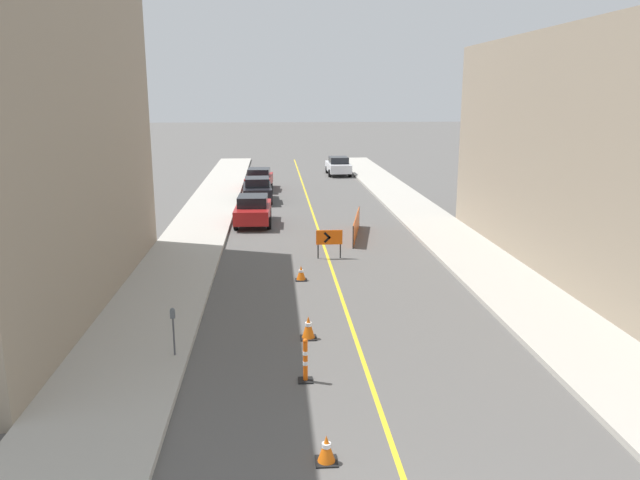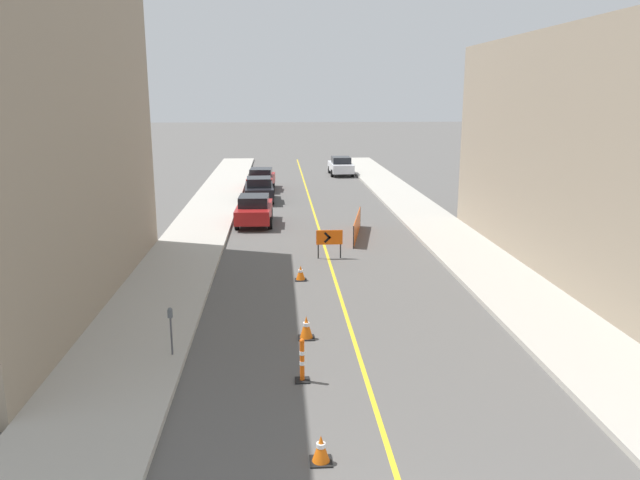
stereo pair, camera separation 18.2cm
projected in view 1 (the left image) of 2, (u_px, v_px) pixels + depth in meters
The scene contains 16 objects.
lane_stripe at pixel (312, 212), 37.15m from camera, with size 0.12×60.48×0.01m.
sidewalk_left at pixel (208, 212), 36.68m from camera, with size 3.16×60.48×0.17m.
sidewalk_right at pixel (414, 209), 37.59m from camera, with size 3.16×60.48×0.17m.
building_facade_left at pixel (1, 132), 19.51m from camera, with size 6.00×16.72×11.37m.
building_facade_right at pixel (638, 158), 22.30m from camera, with size 6.00×23.48×9.22m.
traffic_cone_nearest at pixel (326, 449), 11.85m from camera, with size 0.43×0.43×0.56m.
traffic_cone_second at pixel (308, 327), 17.86m from camera, with size 0.46×0.46×0.67m.
traffic_cone_third at pixel (301, 273), 23.47m from camera, with size 0.44×0.44×0.56m.
delineator_post_front at pixel (305, 363), 15.16m from camera, with size 0.36×0.36×1.11m.
arrow_barricade_primary at pixel (329, 238), 26.46m from camera, with size 1.12×0.08×1.23m.
safety_mesh_fence at pixel (356, 226), 30.58m from camera, with size 0.99×4.93×1.05m.
parked_car_curb_near at pixel (253, 210), 33.37m from camera, with size 1.95×4.35×1.59m.
parked_car_curb_mid at pixel (257, 189), 40.51m from camera, with size 1.95×4.36×1.59m.
parked_car_curb_far at pixel (259, 179), 45.38m from camera, with size 2.03×4.39×1.59m.
parked_car_opposite_side at pixel (338, 166), 53.71m from camera, with size 1.95×4.35×1.59m.
parking_meter_near_curb at pixel (173, 322), 16.18m from camera, with size 0.12×0.11×1.30m.
Camera 1 is at (-2.28, -6.24, 6.87)m, focal length 35.00 mm.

